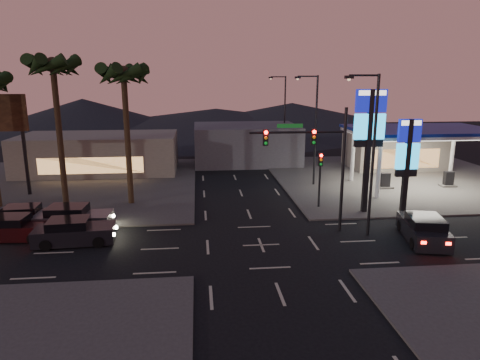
{
  "coord_description": "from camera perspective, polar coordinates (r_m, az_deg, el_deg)",
  "views": [
    {
      "loc": [
        -3.64,
        -23.76,
        9.74
      ],
      "look_at": [
        -0.84,
        4.34,
        3.0
      ],
      "focal_mm": 32.0,
      "sensor_mm": 36.0,
      "label": 1
    }
  ],
  "objects": [
    {
      "name": "convenience_store",
      "position": [
        50.31,
        19.91,
        3.77
      ],
      "size": [
        10.0,
        6.0,
        4.0
      ],
      "primitive_type": "cube",
      "color": "#726B5B",
      "rests_on": "ground"
    },
    {
      "name": "streetlight_mid",
      "position": [
        39.38,
        9.79,
        7.37
      ],
      "size": [
        2.14,
        0.25,
        10.0
      ],
      "color": "black",
      "rests_on": "ground"
    },
    {
      "name": "suv_station",
      "position": [
        28.6,
        23.26,
        -6.02
      ],
      "size": [
        3.03,
        5.18,
        1.63
      ],
      "color": "black",
      "rests_on": "ground"
    },
    {
      "name": "gas_station",
      "position": [
        41.06,
        23.06,
        5.84
      ],
      "size": [
        12.2,
        8.2,
        5.47
      ],
      "color": "silver",
      "rests_on": "ground"
    },
    {
      "name": "pylon_sign_short",
      "position": [
        32.23,
        21.46,
        3.42
      ],
      "size": [
        1.6,
        0.35,
        7.0
      ],
      "color": "black",
      "rests_on": "ground"
    },
    {
      "name": "car_lane_a_mid",
      "position": [
        30.06,
        -27.97,
        -5.72
      ],
      "size": [
        4.66,
        2.15,
        1.49
      ],
      "color": "black",
      "rests_on": "ground"
    },
    {
      "name": "traffic_signal_mast",
      "position": [
        27.16,
        10.22,
        3.65
      ],
      "size": [
        6.1,
        0.39,
        8.0
      ],
      "color": "black",
      "rests_on": "ground"
    },
    {
      "name": "ground",
      "position": [
        25.93,
        2.84,
        -8.65
      ],
      "size": [
        140.0,
        140.0,
        0.0
      ],
      "primitive_type": "plane",
      "color": "black",
      "rests_on": "ground"
    },
    {
      "name": "palm_a",
      "position": [
        33.69,
        -15.21,
        12.44
      ],
      "size": [
        4.41,
        4.41,
        10.86
      ],
      "color": "black",
      "rests_on": "ground"
    },
    {
      "name": "pedestal_signal",
      "position": [
        32.78,
        10.64,
        1.19
      ],
      "size": [
        0.32,
        0.39,
        4.3
      ],
      "color": "black",
      "rests_on": "ground"
    },
    {
      "name": "streetlight_far",
      "position": [
        52.95,
        5.77,
        9.0
      ],
      "size": [
        2.14,
        0.25,
        10.0
      ],
      "color": "black",
      "rests_on": "ground"
    },
    {
      "name": "pylon_sign_tall",
      "position": [
        31.85,
        16.88,
        6.82
      ],
      "size": [
        2.2,
        0.35,
        9.0
      ],
      "color": "black",
      "rests_on": "ground"
    },
    {
      "name": "building_far_west",
      "position": [
        47.55,
        -18.22,
        3.38
      ],
      "size": [
        16.0,
        8.0,
        4.0
      ],
      "primitive_type": "cube",
      "color": "#726B5B",
      "rests_on": "ground"
    },
    {
      "name": "corner_lot_nw",
      "position": [
        42.74,
        -22.33,
        -0.69
      ],
      "size": [
        24.0,
        24.0,
        0.12
      ],
      "primitive_type": "cube",
      "color": "#47443F",
      "rests_on": "ground"
    },
    {
      "name": "building_far_mid",
      "position": [
        50.64,
        0.77,
        4.86
      ],
      "size": [
        12.0,
        9.0,
        4.4
      ],
      "primitive_type": "cube",
      "color": "#4C4C51",
      "rests_on": "ground"
    },
    {
      "name": "hill_right",
      "position": [
        86.11,
        6.91,
        8.5
      ],
      "size": [
        50.0,
        50.0,
        5.0
      ],
      "primitive_type": "cone",
      "color": "black",
      "rests_on": "ground"
    },
    {
      "name": "hill_left",
      "position": [
        86.7,
        -20.14,
        8.16
      ],
      "size": [
        40.0,
        40.0,
        6.0
      ],
      "primitive_type": "cone",
      "color": "black",
      "rests_on": "ground"
    },
    {
      "name": "car_lane_a_front",
      "position": [
        27.76,
        -21.3,
        -6.49
      ],
      "size": [
        4.88,
        2.29,
        1.55
      ],
      "color": "black",
      "rests_on": "ground"
    },
    {
      "name": "car_lane_b_mid",
      "position": [
        32.17,
        -26.63,
        -4.42
      ],
      "size": [
        4.51,
        2.07,
        1.44
      ],
      "color": "black",
      "rests_on": "ground"
    },
    {
      "name": "palm_b",
      "position": [
        34.83,
        -23.6,
        12.72
      ],
      "size": [
        4.41,
        4.41,
        11.46
      ],
      "color": "black",
      "rests_on": "ground"
    },
    {
      "name": "hill_center",
      "position": [
        84.19,
        -3.22,
        8.13
      ],
      "size": [
        60.0,
        60.0,
        4.0
      ],
      "primitive_type": "cone",
      "color": "black",
      "rests_on": "ground"
    },
    {
      "name": "streetlight_near",
      "position": [
        27.17,
        17.02,
        4.32
      ],
      "size": [
        2.14,
        0.25,
        10.0
      ],
      "color": "black",
      "rests_on": "ground"
    },
    {
      "name": "corner_lot_ne",
      "position": [
        45.39,
        20.11,
        0.28
      ],
      "size": [
        24.0,
        24.0,
        0.12
      ],
      "primitive_type": "cube",
      "color": "#47443F",
      "rests_on": "ground"
    },
    {
      "name": "car_lane_b_front",
      "position": [
        30.26,
        -21.47,
        -4.81
      ],
      "size": [
        5.07,
        2.3,
        1.63
      ],
      "color": "#5A5A5D",
      "rests_on": "ground"
    }
  ]
}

